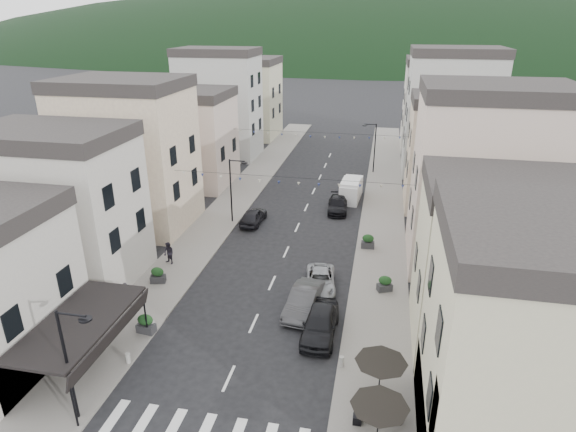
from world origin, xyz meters
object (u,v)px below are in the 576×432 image
parked_car_c (320,280)px  parked_car_d (338,205)px  pedestrian_b (169,253)px  parked_car_e (253,216)px  parked_car_b (304,300)px  delivery_van (351,189)px  pedestrian_a (126,295)px  parked_car_a (320,323)px

parked_car_c → parked_car_d: 14.66m
parked_car_d → pedestrian_b: pedestrian_b is taller
parked_car_c → parked_car_e: parked_car_e is taller
parked_car_b → parked_car_e: (-6.91, 13.15, -0.07)m
parked_car_c → parked_car_b: bearing=-109.7°
delivery_van → pedestrian_a: (-12.66, -23.09, -0.14)m
pedestrian_a → parked_car_c: bearing=-9.4°
parked_car_b → parked_car_c: bearing=84.5°
pedestrian_a → parked_car_b: bearing=-22.3°
pedestrian_a → pedestrian_b: pedestrian_b is taller
parked_car_c → delivery_van: size_ratio=0.92×
parked_car_e → delivery_van: 11.57m
delivery_van → pedestrian_b: 21.16m
pedestrian_b → parked_car_a: bearing=-4.0°
parked_car_b → parked_car_a: bearing=-52.4°
pedestrian_b → pedestrian_a: bearing=-69.0°
pedestrian_a → pedestrian_b: bearing=56.1°
delivery_van → parked_car_e: bearing=-131.8°
parked_car_e → pedestrian_a: pedestrian_a is taller
delivery_van → pedestrian_a: delivery_van is taller
parked_car_b → parked_car_d: 17.70m
parked_car_a → pedestrian_b: bearing=153.2°
parked_car_e → pedestrian_b: (-4.16, -9.03, 0.28)m
parked_car_d → parked_car_a: bearing=-91.4°
parked_car_d → delivery_van: delivery_van is taller
parked_car_a → pedestrian_b: size_ratio=2.76×
parked_car_b → pedestrian_a: (-11.31, -1.85, 0.17)m
parked_car_b → parked_car_d: parked_car_b is taller
parked_car_d → delivery_van: size_ratio=0.95×
parked_car_a → parked_car_b: 2.68m
parked_car_a → parked_car_e: 17.53m
parked_car_a → parked_car_b: size_ratio=1.01×
parked_car_e → delivery_van: size_ratio=0.87×
parked_car_a → pedestrian_a: bearing=178.5°
parked_car_e → delivery_van: bearing=-133.0°
delivery_van → pedestrian_b: (-12.42, -17.13, -0.10)m
parked_car_e → pedestrian_b: pedestrian_b is taller
parked_car_a → delivery_van: bearing=90.6°
parked_car_e → pedestrian_a: 15.63m
parked_car_e → pedestrian_a: size_ratio=2.50×
parked_car_a → delivery_van: size_ratio=1.01×
parked_car_a → pedestrian_b: (-12.45, 6.41, 0.17)m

